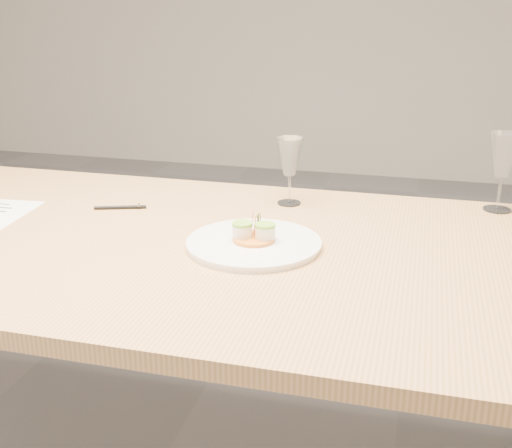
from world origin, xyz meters
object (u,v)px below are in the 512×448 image
(dining_table, at_px, (135,260))
(ballpoint_pen, at_px, (121,207))
(dinner_plate, at_px, (254,242))
(wine_glass_2, at_px, (504,157))
(wine_glass_1, at_px, (290,158))

(dining_table, xyz_separation_m, ballpoint_pen, (-0.12, 0.18, 0.07))
(dinner_plate, xyz_separation_m, wine_glass_2, (0.57, 0.43, 0.14))
(ballpoint_pen, relative_size, wine_glass_1, 0.73)
(wine_glass_1, height_order, wine_glass_2, wine_glass_2)
(dinner_plate, bearing_deg, wine_glass_1, 88.39)
(ballpoint_pen, distance_m, wine_glass_2, 1.04)
(wine_glass_1, xyz_separation_m, wine_glass_2, (0.56, 0.09, 0.02))
(dinner_plate, height_order, wine_glass_1, wine_glass_1)
(wine_glass_2, bearing_deg, wine_glass_1, -170.99)
(dining_table, bearing_deg, wine_glass_1, 47.01)
(dining_table, bearing_deg, ballpoint_pen, 124.11)
(wine_glass_2, bearing_deg, dinner_plate, -142.80)
(wine_glass_1, bearing_deg, dinner_plate, -91.61)
(dinner_plate, xyz_separation_m, ballpoint_pen, (-0.43, 0.18, -0.01))
(dining_table, relative_size, ballpoint_pen, 17.54)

